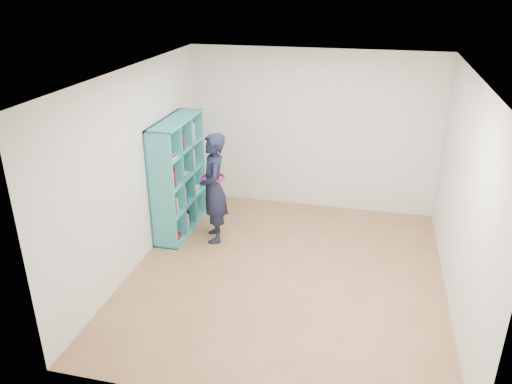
# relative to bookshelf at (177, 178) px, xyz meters

# --- Properties ---
(floor) EXTENTS (4.50, 4.50, 0.00)m
(floor) POSITION_rel_bookshelf_xyz_m (1.83, -0.90, -0.84)
(floor) COLOR brown
(floor) RESTS_ON ground
(ceiling) EXTENTS (4.50, 4.50, 0.00)m
(ceiling) POSITION_rel_bookshelf_xyz_m (1.83, -0.90, 1.76)
(ceiling) COLOR white
(ceiling) RESTS_ON wall_back
(wall_left) EXTENTS (0.02, 4.50, 2.60)m
(wall_left) POSITION_rel_bookshelf_xyz_m (-0.17, -0.90, 0.46)
(wall_left) COLOR silver
(wall_left) RESTS_ON floor
(wall_right) EXTENTS (0.02, 4.50, 2.60)m
(wall_right) POSITION_rel_bookshelf_xyz_m (3.83, -0.90, 0.46)
(wall_right) COLOR silver
(wall_right) RESTS_ON floor
(wall_back) EXTENTS (4.00, 0.02, 2.60)m
(wall_back) POSITION_rel_bookshelf_xyz_m (1.83, 1.35, 0.46)
(wall_back) COLOR silver
(wall_back) RESTS_ON floor
(wall_front) EXTENTS (4.00, 0.02, 2.60)m
(wall_front) POSITION_rel_bookshelf_xyz_m (1.83, -3.15, 0.46)
(wall_front) COLOR silver
(wall_front) RESTS_ON floor
(bookshelf) EXTENTS (0.38, 1.30, 1.73)m
(bookshelf) POSITION_rel_bookshelf_xyz_m (0.00, 0.00, 0.00)
(bookshelf) COLOR teal
(bookshelf) RESTS_ON floor
(person) EXTENTS (0.57, 0.69, 1.62)m
(person) POSITION_rel_bookshelf_xyz_m (0.63, -0.17, -0.03)
(person) COLOR black
(person) RESTS_ON floor
(smartphone) EXTENTS (0.04, 0.08, 0.12)m
(smartphone) POSITION_rel_bookshelf_xyz_m (0.46, -0.13, 0.07)
(smartphone) COLOR silver
(smartphone) RESTS_ON person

